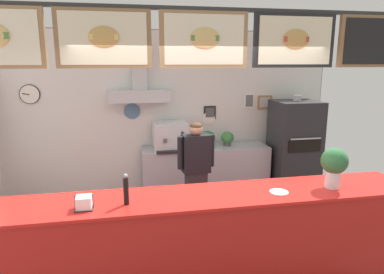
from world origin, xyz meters
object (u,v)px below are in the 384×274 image
Objects in this scene: shop_worker at (196,173)px; napkin_holder at (84,203)px; potted_sage at (227,138)px; pepper_grinder at (126,189)px; espresso_machine at (170,136)px; condiment_plate at (279,192)px; potted_rosemary at (208,138)px; pizza_oven at (294,148)px; basil_vase at (334,165)px.

shop_worker reaches higher than napkin_holder.
pepper_grinder reaches higher than potted_sage.
potted_sage is at bearing 56.93° from pepper_grinder.
espresso_machine reaches higher than condiment_plate.
napkin_holder is 1.85m from condiment_plate.
potted_rosemary is 1.72× the size of napkin_holder.
pizza_oven reaches higher than espresso_machine.
espresso_machine is 2.25× the size of potted_sage.
pizza_oven is at bearing -160.35° from shop_worker.
potted_rosemary is at bearing 104.25° from basil_vase.
napkin_holder is 0.39× the size of basil_vase.
basil_vase is 2.26× the size of condiment_plate.
espresso_machine is 3.08× the size of condiment_plate.
condiment_plate is at bearing -176.52° from basil_vase.
basil_vase is at bearing 1.47° from napkin_holder.
pepper_grinder is at bearing -105.66° from espresso_machine.
espresso_machine is at bearing 74.34° from pepper_grinder.
pizza_oven is at bearing 59.82° from condiment_plate.
pepper_grinder is at bearing 51.12° from shop_worker.
pizza_oven is 4.12m from napkin_holder.
shop_worker reaches higher than condiment_plate.
potted_rosemary is at bearing 5.32° from espresso_machine.
pizza_oven is 4.28× the size of basil_vase.
napkin_holder is (-3.28, -2.48, 0.29)m from pizza_oven.
shop_worker reaches higher than espresso_machine.
pizza_oven reaches higher than potted_sage.
shop_worker is 1.32m from potted_rosemary.
pepper_grinder is 1.49m from condiment_plate.
espresso_machine reaches higher than napkin_holder.
espresso_machine is (-0.21, 1.16, 0.29)m from shop_worker.
espresso_machine is at bearing 67.48° from napkin_holder.
pepper_grinder reaches higher than condiment_plate.
pizza_oven is 2.20m from espresso_machine.
shop_worker is 1.47m from potted_sage.
pepper_grinder is at bearing -117.42° from potted_rosemary.
potted_sage is at bearing 96.94° from basil_vase.
pepper_grinder is at bearing 179.99° from condiment_plate.
pepper_grinder is at bearing 4.11° from napkin_holder.
pepper_grinder is at bearing -123.07° from potted_sage.
napkin_holder is at bearing -122.93° from potted_rosemary.
potted_rosemary is 0.96× the size of pepper_grinder.
napkin_holder is at bearing -127.93° from potted_sage.
condiment_plate is (-0.60, -0.04, -0.23)m from basil_vase.
potted_rosemary is 2.72m from condiment_plate.
pizza_oven is 7.07× the size of potted_sage.
potted_sage is 3.47m from napkin_holder.
pepper_grinder reaches higher than napkin_holder.
basil_vase reaches higher than potted_sage.
basil_vase reaches higher than condiment_plate.
shop_worker is 6.13× the size of potted_sage.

